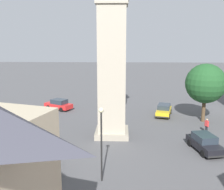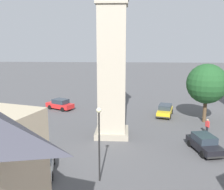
# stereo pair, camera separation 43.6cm
# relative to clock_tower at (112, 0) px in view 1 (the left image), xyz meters

# --- Properties ---
(ground_plane) EXTENTS (200.00, 200.00, 0.00)m
(ground_plane) POSITION_rel_clock_tower_xyz_m (-0.00, -0.00, -13.63)
(ground_plane) COLOR #4C4C4F
(clock_tower) EXTENTS (4.15, 4.15, 23.24)m
(clock_tower) POSITION_rel_clock_tower_xyz_m (0.00, 0.00, 0.00)
(clock_tower) COLOR gray
(clock_tower) RESTS_ON ground
(car_blue_kerb) EXTENTS (3.43, 4.44, 1.53)m
(car_blue_kerb) POSITION_rel_clock_tower_xyz_m (-10.30, -8.20, -12.87)
(car_blue_kerb) COLOR red
(car_blue_kerb) RESTS_ON ground
(car_silver_kerb) EXTENTS (4.39, 2.53, 1.53)m
(car_silver_kerb) POSITION_rel_clock_tower_xyz_m (3.64, 8.51, -12.87)
(car_silver_kerb) COLOR black
(car_silver_kerb) RESTS_ON ground
(car_red_corner) EXTENTS (4.40, 2.56, 1.53)m
(car_red_corner) POSITION_rel_clock_tower_xyz_m (8.26, -4.84, -12.87)
(car_red_corner) COLOR white
(car_red_corner) RESTS_ON ground
(car_white_side) EXTENTS (4.42, 2.69, 1.53)m
(car_white_side) POSITION_rel_clock_tower_xyz_m (-7.68, 6.62, -12.87)
(car_white_side) COLOR gold
(car_white_side) RESTS_ON ground
(car_black_far) EXTENTS (4.44, 2.85, 1.53)m
(car_black_far) POSITION_rel_clock_tower_xyz_m (-2.62, -13.32, -12.87)
(car_black_far) COLOR red
(car_black_far) RESTS_ON ground
(pedestrian) EXTENTS (0.49, 0.37, 1.69)m
(pedestrian) POSITION_rel_clock_tower_xyz_m (-0.98, 10.13, -12.62)
(pedestrian) COLOR black
(pedestrian) RESTS_ON ground
(tree) EXTENTS (4.80, 4.80, 7.17)m
(tree) POSITION_rel_clock_tower_xyz_m (-5.31, 11.08, -8.87)
(tree) COLOR brown
(tree) RESTS_ON ground
(lamp_post) EXTENTS (0.36, 0.36, 5.37)m
(lamp_post) POSITION_rel_clock_tower_xyz_m (9.18, -0.36, -10.07)
(lamp_post) COLOR black
(lamp_post) RESTS_ON ground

